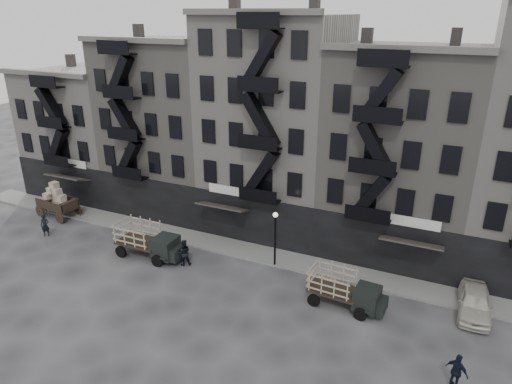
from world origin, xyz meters
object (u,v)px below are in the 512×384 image
at_px(pedestrian_mid, 184,253).
at_px(stake_truck_west, 148,238).
at_px(pedestrian_west, 45,225).
at_px(stake_truck_east, 345,287).
at_px(horse, 51,208).
at_px(policeman, 457,372).
at_px(car_east, 474,302).
at_px(wagon, 56,197).

bearing_deg(pedestrian_mid, stake_truck_west, -34.36).
distance_m(stake_truck_west, pedestrian_west, 9.82).
height_order(stake_truck_west, stake_truck_east, stake_truck_west).
height_order(horse, policeman, policeman).
distance_m(stake_truck_west, stake_truck_east, 14.94).
bearing_deg(car_east, wagon, 178.01).
bearing_deg(car_east, policeman, -98.19).
xyz_separation_m(stake_truck_west, car_east, (22.32, 2.60, -0.73)).
bearing_deg(car_east, horse, 178.65).
bearing_deg(car_east, pedestrian_mid, -174.56).
relative_size(pedestrian_west, policeman, 0.95).
xyz_separation_m(stake_truck_east, policeman, (6.65, -4.26, -0.39)).
xyz_separation_m(wagon, pedestrian_mid, (15.06, -2.46, -0.82)).
xyz_separation_m(stake_truck_west, pedestrian_mid, (3.12, 0.04, -0.50)).
distance_m(horse, stake_truck_west, 12.53).
relative_size(stake_truck_west, car_east, 1.16).
distance_m(stake_truck_west, pedestrian_mid, 3.16).
distance_m(pedestrian_west, pedestrian_mid, 12.92).
height_order(stake_truck_east, pedestrian_mid, stake_truck_east).
distance_m(stake_truck_east, policeman, 7.91).
distance_m(pedestrian_west, policeman, 31.56).
height_order(wagon, car_east, wagon).
bearing_deg(car_east, stake_truck_west, -175.51).
xyz_separation_m(pedestrian_west, policeman, (31.37, -3.48, 0.05)).
xyz_separation_m(horse, stake_truck_east, (27.28, -2.12, 0.49)).
height_order(stake_truck_west, pedestrian_mid, stake_truck_west).
distance_m(horse, policeman, 34.52).
bearing_deg(stake_truck_west, policeman, -11.43).
bearing_deg(pedestrian_mid, pedestrian_west, -31.42).
distance_m(horse, car_east, 34.66).
bearing_deg(policeman, car_east, -68.64).
relative_size(wagon, pedestrian_west, 2.14).
height_order(stake_truck_west, car_east, stake_truck_west).
relative_size(horse, pedestrian_mid, 1.03).
height_order(pedestrian_mid, policeman, pedestrian_mid).
bearing_deg(wagon, horse, -129.30).
bearing_deg(stake_truck_east, car_east, 23.32).
relative_size(stake_truck_west, pedestrian_west, 2.86).
relative_size(horse, car_east, 0.45).
relative_size(pedestrian_mid, policeman, 1.03).
xyz_separation_m(horse, pedestrian_mid, (15.46, -2.07, 0.13)).
distance_m(wagon, stake_truck_east, 27.01).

